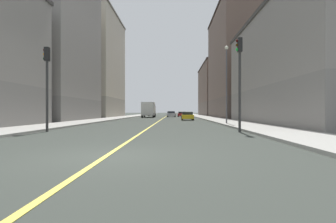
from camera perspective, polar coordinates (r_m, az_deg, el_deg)
name	(u,v)px	position (r m, az deg, el deg)	size (l,w,h in m)	color
ground_plane	(106,157)	(8.17, -13.32, -9.47)	(400.00, 400.00, 0.00)	#323731
sidewalk_left	(204,117)	(57.18, 7.90, -1.18)	(3.88, 168.00, 0.15)	#9E9B93
sidewalk_right	(125,117)	(57.79, -9.26, -1.17)	(3.88, 168.00, 0.15)	#9E9B93
lane_center_stripe	(165,117)	(56.84, -0.72, -1.25)	(0.16, 154.00, 0.01)	#E5D14C
building_left_near	(310,67)	(30.73, 28.44, 8.47)	(11.04, 24.52, 11.65)	slate
building_left_mid	(242,64)	(56.80, 15.66, 9.85)	(11.04, 22.90, 21.93)	brown
building_left_far	(220,90)	(81.85, 11.11, 4.48)	(11.04, 25.79, 15.20)	brown
building_right_midblock	(48,47)	(42.08, -24.56, 12.65)	(11.04, 16.51, 20.99)	slate
building_right_distant	(93,66)	(61.11, -15.97, 9.41)	(11.04, 19.20, 22.46)	#9D9688
traffic_light_left_near	(239,71)	(17.63, 15.22, 8.42)	(0.40, 0.32, 6.04)	#2D2D2D
traffic_light_right_near	(47,77)	(18.99, -24.76, 6.88)	(0.40, 0.32, 5.51)	#2D2D2D
street_lamp_left_near	(227,77)	(26.93, 12.56, 7.35)	(0.36, 0.36, 7.67)	#4C4C51
car_yellow	(187,116)	(39.47, 4.23, -0.98)	(1.84, 4.08, 1.23)	gold
car_green	(152,114)	(70.68, -3.53, -0.50)	(1.80, 3.93, 1.22)	#1E6B38
car_silver	(171,114)	(60.68, 0.72, -0.56)	(2.05, 4.58, 1.30)	silver
car_red	(182,114)	(63.50, 3.01, -0.58)	(2.03, 4.10, 1.19)	red
box_truck	(149,109)	(56.01, -4.20, 0.44)	(2.59, 7.00, 3.16)	beige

